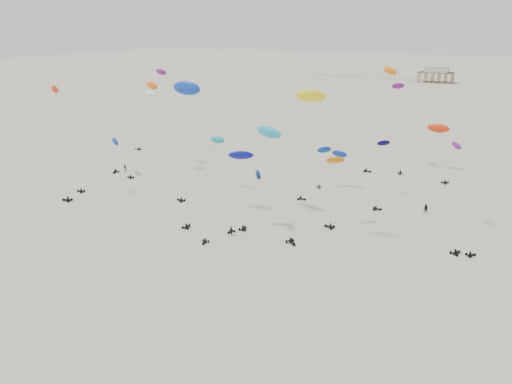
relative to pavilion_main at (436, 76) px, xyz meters
The scene contains 26 objects.
ground_plane 150.39m from the pavilion_main, 86.19° to the right, with size 900.00×900.00×0.00m, color beige.
pavilion_main is the anchor object (origin of this frame).
pier_fence 52.11m from the pavilion_main, behind, with size 80.20×0.20×1.50m.
rig_0 263.45m from the pavilion_main, 88.40° to the right, with size 4.90×6.00×14.81m.
rig_1 253.75m from the pavilion_main, 80.39° to the right, with size 5.67×14.65×18.65m.
rig_2 255.51m from the pavilion_main, 85.08° to the right, with size 3.76×4.21×13.38m.
rig_4 264.36m from the pavilion_main, 85.70° to the right, with size 5.39×5.60×26.12m.
rig_6 240.20m from the pavilion_main, 98.31° to the right, with size 7.66×14.89×23.12m.
rig_7 237.25m from the pavilion_main, 87.09° to the right, with size 3.46×12.68×12.75m.
rig_8 261.70m from the pavilion_main, 91.11° to the right, with size 8.05×9.88×25.97m.
rig_9 268.28m from the pavilion_main, 97.32° to the right, with size 6.34×6.19×23.97m.
rig_10 243.74m from the pavilion_main, 97.24° to the right, with size 5.59×11.13×20.80m.
rig_11 237.69m from the pavilion_main, 83.73° to the right, with size 4.84×12.97×14.88m.
rig_12 249.33m from the pavilion_main, 92.13° to the right, with size 5.22×12.83×15.31m.
rig_13 225.45m from the pavilion_main, 101.34° to the right, with size 8.96×8.57×23.70m.
rig_14 212.75m from the pavilion_main, 84.65° to the right, with size 5.90×10.13×25.99m.
rig_15 254.00m from the pavilion_main, 88.21° to the right, with size 7.16×14.77×18.86m.
rig_16 210.47m from the pavilion_main, 80.97° to the right, with size 8.42×13.71×15.17m.
rig_17 253.37m from the pavilion_main, 98.16° to the right, with size 5.62×17.23×16.20m.
rig_18 211.16m from the pavilion_main, 83.69° to the right, with size 6.61×10.68×21.83m.
rig_19 265.48m from the pavilion_main, 88.04° to the right, with size 7.40×12.39×14.34m.
rig_20 233.51m from the pavilion_main, 86.37° to the right, with size 6.64×3.91×9.04m.
spectator_0 267.17m from the pavilion_main, 88.35° to the right, with size 0.76×0.52×2.09m, color black.
spectator_1 242.54m from the pavilion_main, 81.39° to the right, with size 1.13×0.66×2.32m, color black.
spectator_2 247.57m from the pavilion_main, 98.57° to the right, with size 1.27×0.68×2.14m, color black.
spectator_3 214.43m from the pavilion_main, 88.12° to the right, with size 0.69×0.47×1.89m, color black.
Camera 1 is at (39.68, 12.91, 35.92)m, focal length 35.00 mm.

